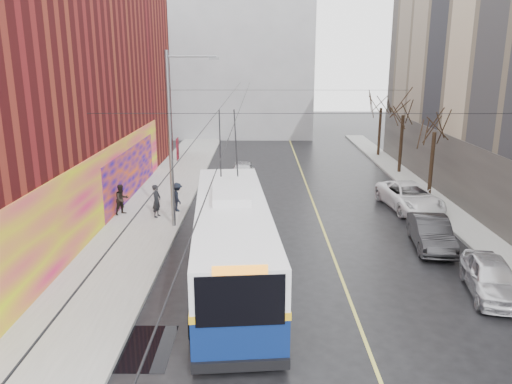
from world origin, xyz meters
TOP-DOWN VIEW (x-y plane):
  - ground at (0.00, 0.00)m, footprint 140.00×140.00m
  - sidewalk_left at (-8.00, 12.00)m, footprint 4.00×60.00m
  - sidewalk_right at (9.00, 12.00)m, footprint 2.00×60.00m
  - lane_line at (1.50, 14.00)m, footprint 0.12×50.00m
  - building_left at (-15.99, 13.99)m, footprint 12.11×36.00m
  - building_far at (-6.00, 44.99)m, footprint 20.50×12.10m
  - streetlight_pole at (-6.14, 10.00)m, footprint 2.65×0.60m
  - catenary_wires at (-2.54, 14.77)m, footprint 18.00×60.00m
  - tree_near at (9.00, 16.00)m, footprint 3.20×3.20m
  - tree_mid at (9.00, 23.00)m, footprint 3.20×3.20m
  - tree_far at (9.00, 30.00)m, footprint 3.20×3.20m
  - puddle at (-5.72, -1.23)m, footprint 2.43×2.62m
  - pigeons_flying at (-2.41, 9.85)m, footprint 3.59×3.21m
  - trolleybus at (-2.90, 3.69)m, footprint 3.88×13.15m
  - parked_car_a at (6.83, 2.44)m, footprint 2.36×4.38m
  - parked_car_b at (6.20, 7.30)m, footprint 2.03×4.54m
  - parked_car_c at (7.00, 13.48)m, footprint 3.21×5.78m
  - following_car at (-3.04, 20.19)m, footprint 1.87×4.30m
  - pedestrian_a at (-7.46, 11.47)m, footprint 0.60×0.75m
  - pedestrian_b at (-9.50, 11.93)m, footprint 1.04×1.05m
  - pedestrian_c at (-6.50, 12.56)m, footprint 0.96×1.22m

SIDE VIEW (x-z plane):
  - ground at x=0.00m, z-range 0.00..0.00m
  - lane_line at x=1.50m, z-range 0.00..0.01m
  - puddle at x=-5.72m, z-range 0.00..0.01m
  - sidewalk_left at x=-8.00m, z-range 0.00..0.15m
  - sidewalk_right at x=9.00m, z-range 0.00..0.15m
  - parked_car_a at x=6.83m, z-range 0.00..1.42m
  - following_car at x=-3.04m, z-range 0.00..1.44m
  - parked_car_b at x=6.20m, z-range 0.00..1.45m
  - parked_car_c at x=7.00m, z-range 0.00..1.53m
  - pedestrian_c at x=-6.50m, z-range 0.15..1.81m
  - pedestrian_b at x=-9.50m, z-range 0.15..1.86m
  - pedestrian_a at x=-7.46m, z-range 0.15..1.96m
  - trolleybus at x=-2.90m, z-range -1.37..4.79m
  - streetlight_pole at x=-6.14m, z-range 0.35..9.35m
  - tree_near at x=9.00m, z-range 1.78..8.18m
  - tree_far at x=9.00m, z-range 1.86..8.43m
  - tree_mid at x=9.00m, z-range 1.91..8.59m
  - catenary_wires at x=-2.54m, z-range 6.13..6.36m
  - pigeons_flying at x=-2.41m, z-range 5.50..7.02m
  - building_left at x=-15.99m, z-range -0.01..13.99m
  - building_far at x=-6.00m, z-range 0.02..18.02m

